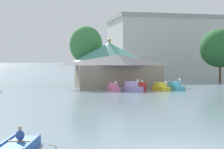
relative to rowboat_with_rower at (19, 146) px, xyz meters
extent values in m
cube|color=#2D60AD|center=(0.00, -0.01, -0.03)|extent=(2.18, 3.55, 0.41)
cube|color=#2D60AD|center=(0.65, -0.17, 0.22)|extent=(0.84, 3.07, 0.10)
cube|color=#2D60AD|center=(-0.65, 0.15, 0.22)|extent=(0.84, 3.07, 0.10)
cube|color=#997F5B|center=(0.06, 0.23, 0.19)|extent=(1.24, 0.52, 0.04)
ellipsoid|color=#334C8C|center=(0.06, 0.23, 0.47)|extent=(0.50, 0.42, 0.52)
sphere|color=tan|center=(0.06, 0.23, 0.84)|extent=(0.22, 0.22, 0.22)
cylinder|color=tan|center=(1.64, -0.33, 0.00)|extent=(0.51, 1.89, 0.60)
cube|color=pink|center=(12.16, 33.60, 0.08)|extent=(1.60, 2.72, 0.63)
cube|color=pink|center=(12.13, 33.92, 0.66)|extent=(1.26, 1.27, 0.52)
cylinder|color=pink|center=(12.26, 32.56, 0.64)|extent=(0.14, 0.14, 0.49)
sphere|color=white|center=(12.26, 32.56, 1.07)|extent=(0.36, 0.36, 0.36)
cube|color=#B299D8|center=(14.78, 32.36, 0.11)|extent=(2.53, 3.31, 0.69)
cube|color=#C8ADF0|center=(14.67, 32.71, 0.83)|extent=(1.77, 1.70, 0.73)
cylinder|color=#B299D8|center=(15.16, 31.25, 0.80)|extent=(0.14, 0.14, 0.68)
sphere|color=white|center=(15.16, 31.25, 1.34)|extent=(0.39, 0.39, 0.39)
cube|color=red|center=(16.62, 33.84, 0.10)|extent=(1.93, 2.61, 0.67)
cube|color=#E8423C|center=(16.71, 34.12, 0.70)|extent=(1.38, 1.33, 0.52)
cylinder|color=red|center=(16.35, 32.95, 0.71)|extent=(0.14, 0.14, 0.55)
sphere|color=white|center=(16.35, 32.95, 1.18)|extent=(0.37, 0.37, 0.37)
cube|color=yellow|center=(19.34, 32.97, 0.06)|extent=(2.13, 3.25, 0.58)
cube|color=yellow|center=(19.24, 33.33, 0.65)|extent=(1.49, 1.61, 0.60)
cylinder|color=yellow|center=(19.66, 31.82, 0.58)|extent=(0.14, 0.14, 0.47)
sphere|color=white|center=(19.66, 31.82, 1.00)|extent=(0.36, 0.36, 0.36)
cube|color=#4CB7CC|center=(21.68, 32.97, 0.12)|extent=(1.98, 3.17, 0.71)
cube|color=#5DCDE2|center=(21.62, 33.34, 0.74)|extent=(1.52, 1.51, 0.53)
cylinder|color=#4CB7CC|center=(21.84, 31.78, 0.84)|extent=(0.14, 0.14, 0.74)
sphere|color=white|center=(21.84, 31.78, 1.41)|extent=(0.40, 0.40, 0.40)
cube|color=gray|center=(14.29, 40.09, 1.64)|extent=(13.47, 7.74, 3.74)
pyramid|color=#4C4C51|center=(14.29, 40.09, 4.38)|extent=(14.55, 8.90, 1.75)
cylinder|color=brown|center=(14.59, 48.36, 1.94)|extent=(9.51, 9.51, 4.35)
cone|color=teal|center=(14.59, 48.36, 5.91)|extent=(13.55, 13.55, 3.58)
sphere|color=#B7993D|center=(14.59, 48.36, 8.05)|extent=(0.70, 0.70, 0.70)
cylinder|color=brown|center=(10.69, 52.05, 1.74)|extent=(0.52, 0.52, 3.95)
ellipsoid|color=#3D7F42|center=(10.69, 52.05, 7.39)|extent=(6.43, 6.43, 7.36)
cylinder|color=brown|center=(38.12, 49.40, 1.32)|extent=(0.47, 0.47, 3.10)
ellipsoid|color=#28602D|center=(38.12, 49.40, 6.84)|extent=(8.41, 8.41, 7.93)
cube|color=beige|center=(39.28, 75.54, 7.40)|extent=(35.26, 18.96, 15.27)
cube|color=#999993|center=(39.28, 75.54, 15.54)|extent=(35.97, 19.34, 1.00)
camera|label=1|loc=(0.78, -17.91, 4.14)|focal=57.50mm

